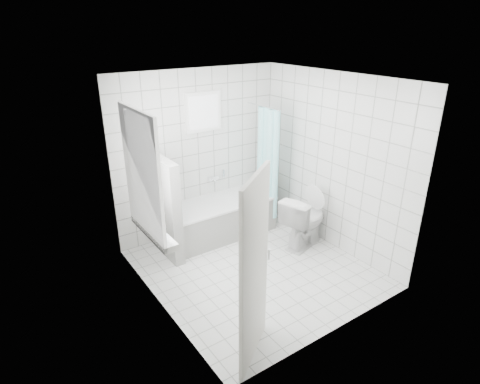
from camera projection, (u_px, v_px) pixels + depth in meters
ground at (254, 268)px, 5.65m from camera, size 3.00×3.00×0.00m
ceiling at (257, 79)px, 4.63m from camera, size 3.00×3.00×0.00m
wall_back at (199, 154)px, 6.28m from camera, size 2.80×0.02×2.60m
wall_front at (345, 229)px, 4.01m from camera, size 2.80×0.02×2.60m
wall_left at (153, 210)px, 4.41m from camera, size 0.02×3.00×2.60m
wall_right at (332, 163)px, 5.87m from camera, size 0.02×3.00×2.60m
window_left at (144, 175)px, 4.55m from camera, size 0.01×0.90×1.40m
window_back at (204, 112)px, 6.04m from camera, size 0.50×0.01×0.50m
window_sill at (153, 232)px, 4.86m from camera, size 0.18×1.02×0.08m
door at (254, 272)px, 3.83m from camera, size 0.67×0.51×2.00m
bathtub at (219, 218)px, 6.46m from camera, size 1.76×0.77×0.58m
partition_wall at (164, 208)px, 5.75m from camera, size 0.15×0.85×1.50m
tiled_ledge at (265, 198)px, 7.25m from camera, size 0.40×0.24×0.55m
toilet at (305, 220)px, 6.11m from camera, size 0.92×0.68×0.84m
curtain_rod at (263, 106)px, 6.20m from camera, size 0.02×0.80×0.02m
shower_curtain at (267, 164)px, 6.45m from camera, size 0.14×0.48×1.78m
tub_faucet at (213, 178)px, 6.55m from camera, size 0.18×0.06×0.06m
sill_bottles at (151, 217)px, 4.86m from camera, size 0.16×0.61×0.33m
ledge_bottles at (267, 178)px, 7.07m from camera, size 0.15×0.16×0.26m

